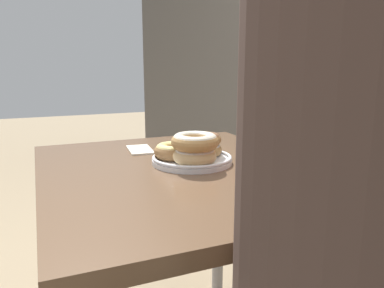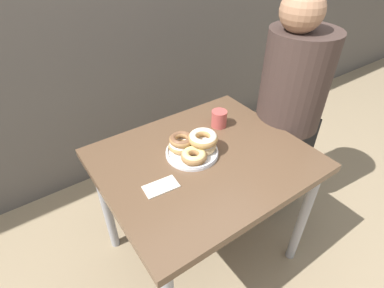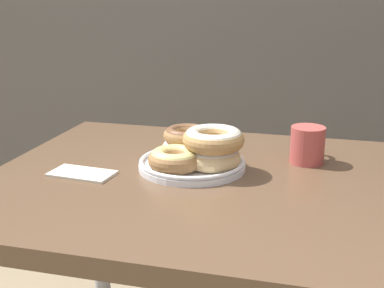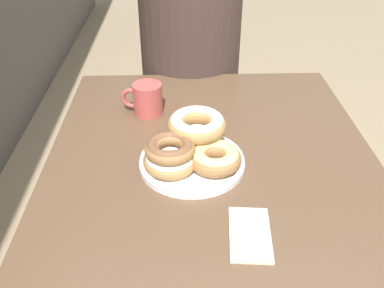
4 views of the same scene
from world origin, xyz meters
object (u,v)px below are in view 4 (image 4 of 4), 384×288
at_px(donut_plate, 192,147).
at_px(person_figure, 190,51).
at_px(napkin, 250,234).
at_px(dining_table, 211,185).
at_px(coffee_mug, 147,99).

relative_size(donut_plate, person_figure, 0.19).
bearing_deg(napkin, dining_table, 11.55).
bearing_deg(donut_plate, person_figure, -1.11).
relative_size(donut_plate, coffee_mug, 2.24).
relative_size(dining_table, napkin, 6.40).
relative_size(coffee_mug, person_figure, 0.08).
height_order(dining_table, donut_plate, donut_plate).
bearing_deg(dining_table, coffee_mug, 37.56).
xyz_separation_m(dining_table, napkin, (-0.26, -0.05, 0.09)).
bearing_deg(napkin, coffee_mug, 24.74).
relative_size(person_figure, napkin, 9.43).
height_order(coffee_mug, napkin, coffee_mug).
height_order(donut_plate, person_figure, person_figure).
height_order(donut_plate, napkin, donut_plate).
xyz_separation_m(donut_plate, coffee_mug, (0.24, 0.12, 0.00)).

